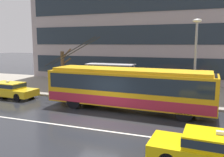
{
  "coord_description": "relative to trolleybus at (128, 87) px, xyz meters",
  "views": [
    {
      "loc": [
        5.48,
        -12.13,
        4.47
      ],
      "look_at": [
        -0.23,
        3.39,
        2.03
      ],
      "focal_mm": 38.37,
      "sensor_mm": 36.0,
      "label": 1
    }
  ],
  "objects": [
    {
      "name": "ground_plane",
      "position": [
        -1.07,
        -3.06,
        -1.54
      ],
      "size": [
        160.0,
        160.0,
        0.0
      ],
      "primitive_type": "plane",
      "color": "#24252A"
    },
    {
      "name": "sidewalk_slab",
      "position": [
        -1.07,
        6.6,
        -1.47
      ],
      "size": [
        80.0,
        10.0,
        0.14
      ],
      "primitive_type": "cube",
      "color": "gray",
      "rests_on": "ground_plane"
    },
    {
      "name": "lane_centre_line",
      "position": [
        -1.07,
        -4.26,
        -1.54
      ],
      "size": [
        72.0,
        0.14,
        0.01
      ],
      "primitive_type": "cube",
      "color": "silver",
      "rests_on": "ground_plane"
    },
    {
      "name": "trolleybus",
      "position": [
        0.0,
        0.0,
        0.0
      ],
      "size": [
        12.11,
        2.99,
        4.94
      ],
      "color": "gold",
      "rests_on": "ground_plane"
    },
    {
      "name": "taxi_queued_behind_bus",
      "position": [
        -10.32,
        0.15,
        -0.84
      ],
      "size": [
        4.74,
        1.98,
        1.39
      ],
      "color": "yellow",
      "rests_on": "ground_plane"
    },
    {
      "name": "taxi_oncoming_far",
      "position": [
        5.1,
        -6.26,
        -0.84
      ],
      "size": [
        4.66,
        1.97,
        1.39
      ],
      "color": "yellow",
      "rests_on": "ground_plane"
    },
    {
      "name": "bus_shelter",
      "position": [
        -2.46,
        3.34,
        0.54
      ],
      "size": [
        3.95,
        1.51,
        2.66
      ],
      "color": "gray",
      "rests_on": "sidewalk_slab"
    },
    {
      "name": "pedestrian_at_shelter",
      "position": [
        -2.75,
        3.48,
        -0.48
      ],
      "size": [
        0.42,
        0.42,
        1.57
      ],
      "color": "brown",
      "rests_on": "sidewalk_slab"
    },
    {
      "name": "pedestrian_approaching_curb",
      "position": [
        -4.15,
        3.4,
        0.13
      ],
      "size": [
        1.29,
        1.29,
        1.93
      ],
      "color": "#47414A",
      "rests_on": "sidewalk_slab"
    },
    {
      "name": "pedestrian_walking_past",
      "position": [
        2.78,
        3.17,
        0.15
      ],
      "size": [
        1.44,
        1.44,
        1.92
      ],
      "color": "#282E49",
      "rests_on": "sidewalk_slab"
    },
    {
      "name": "pedestrian_waiting_by_pole",
      "position": [
        2.1,
        1.94,
        0.25
      ],
      "size": [
        1.41,
        1.41,
        2.01
      ],
      "color": "#22244F",
      "rests_on": "sidewalk_slab"
    },
    {
      "name": "street_lamp",
      "position": [
        4.11,
        2.25,
        2.17
      ],
      "size": [
        0.6,
        0.32,
        5.96
      ],
      "color": "gray",
      "rests_on": "sidewalk_slab"
    },
    {
      "name": "street_tree_bare",
      "position": [
        -7.85,
        4.56,
        0.59
      ],
      "size": [
        1.0,
        1.34,
        3.86
      ],
      "color": "brown",
      "rests_on": "sidewalk_slab"
    }
  ]
}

